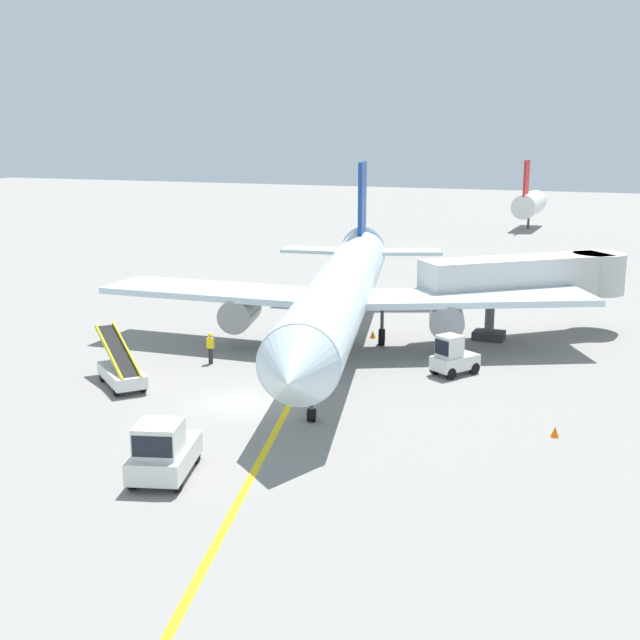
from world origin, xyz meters
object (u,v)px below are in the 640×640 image
(jet_bridge, at_px, (537,278))
(belt_loader_forward_hold, at_px, (121,371))
(ground_crew_marshaller, at_px, (210,347))
(safety_cone_nose_right, at_px, (555,432))
(airliner, at_px, (342,291))
(pushback_tug, at_px, (163,452))
(safety_cone_nose_left, at_px, (373,334))
(baggage_tug_near_wing, at_px, (453,357))

(jet_bridge, relative_size, belt_loader_forward_hold, 2.42)
(ground_crew_marshaller, distance_m, safety_cone_nose_right, 18.93)
(ground_crew_marshaller, bearing_deg, airliner, 44.33)
(belt_loader_forward_hold, height_order, safety_cone_nose_right, belt_loader_forward_hold)
(jet_bridge, relative_size, ground_crew_marshaller, 6.61)
(pushback_tug, bearing_deg, airliner, 91.69)
(pushback_tug, relative_size, safety_cone_nose_right, 9.08)
(jet_bridge, bearing_deg, belt_loader_forward_hold, -132.92)
(pushback_tug, xyz_separation_m, safety_cone_nose_right, (12.42, 9.56, -0.77))
(pushback_tug, bearing_deg, safety_cone_nose_right, 37.60)
(airliner, bearing_deg, ground_crew_marshaller, -135.67)
(ground_crew_marshaller, relative_size, safety_cone_nose_left, 3.86)
(safety_cone_nose_left, bearing_deg, belt_loader_forward_hold, -120.42)
(airliner, xyz_separation_m, baggage_tug_near_wing, (7.01, -2.42, -2.49))
(jet_bridge, relative_size, baggage_tug_near_wing, 4.12)
(jet_bridge, xyz_separation_m, ground_crew_marshaller, (-15.04, -13.12, -2.63))
(airliner, relative_size, pushback_tug, 8.72)
(jet_bridge, bearing_deg, airliner, -140.88)
(airliner, relative_size, ground_crew_marshaller, 20.49)
(belt_loader_forward_hold, relative_size, safety_cone_nose_left, 10.56)
(jet_bridge, height_order, safety_cone_nose_left, jet_bridge)
(pushback_tug, relative_size, safety_cone_nose_left, 9.08)
(jet_bridge, xyz_separation_m, pushback_tug, (-9.03, -26.98, -2.55))
(airliner, xyz_separation_m, belt_loader_forward_hold, (-7.44, -10.51, -2.64))
(airliner, relative_size, safety_cone_nose_right, 79.16)
(belt_loader_forward_hold, bearing_deg, safety_cone_nose_left, 59.58)
(baggage_tug_near_wing, xyz_separation_m, ground_crew_marshaller, (-12.45, -2.90, -0.02))
(ground_crew_marshaller, height_order, safety_cone_nose_right, ground_crew_marshaller)
(jet_bridge, bearing_deg, pushback_tug, -108.50)
(safety_cone_nose_left, bearing_deg, safety_cone_nose_right, -46.67)
(safety_cone_nose_left, height_order, safety_cone_nose_right, same)
(pushback_tug, bearing_deg, baggage_tug_near_wing, 68.97)
(airliner, xyz_separation_m, ground_crew_marshaller, (-5.44, -5.32, -2.51))
(baggage_tug_near_wing, bearing_deg, safety_cone_nose_left, 137.28)
(belt_loader_forward_hold, distance_m, safety_cone_nose_left, 16.12)
(jet_bridge, height_order, pushback_tug, jet_bridge)
(belt_loader_forward_hold, height_order, safety_cone_nose_left, belt_loader_forward_hold)
(safety_cone_nose_right, bearing_deg, airliner, 143.48)
(baggage_tug_near_wing, bearing_deg, belt_loader_forward_hold, -150.75)
(belt_loader_forward_hold, distance_m, ground_crew_marshaller, 5.57)
(belt_loader_forward_hold, relative_size, ground_crew_marshaller, 2.73)
(pushback_tug, height_order, baggage_tug_near_wing, pushback_tug)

